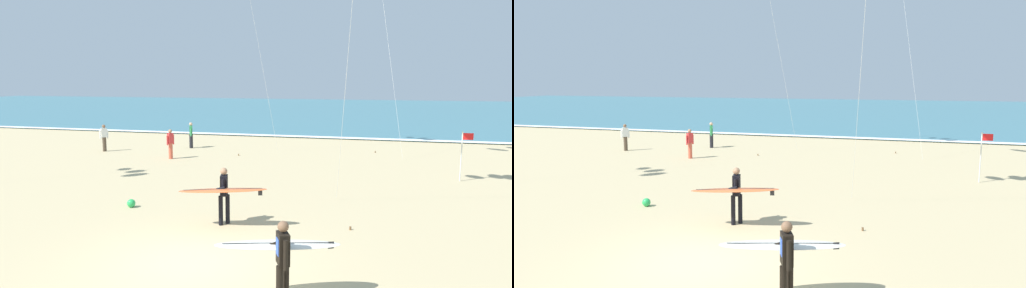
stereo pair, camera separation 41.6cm
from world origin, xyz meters
The scene contains 10 objects.
ground_plane centered at (0.00, 0.00, 0.00)m, with size 160.00×160.00×0.00m, color tan.
ocean_water centered at (0.00, 53.08, 0.04)m, with size 160.00×60.00×0.08m, color teal.
shoreline_foam centered at (0.00, 23.38, 0.09)m, with size 160.00×0.92×0.01m, color white.
surfer_lead centered at (2.46, -1.45, 1.05)m, with size 2.49×1.53×1.71m.
surfer_trailing centered at (-0.11, 2.70, 1.05)m, with size 2.60×1.14×1.71m.
bystander_white_top centered at (-11.45, 14.04, 0.81)m, with size 0.39×0.37×1.59m.
bystander_red_top centered at (-6.56, 12.72, 0.81)m, with size 0.29×0.46×1.59m.
bystander_green_top centered at (-7.01, 16.56, 0.81)m, with size 0.29×0.47×1.59m.
lifeguard_flag centered at (7.60, 10.88, 1.27)m, with size 0.45×0.05×2.10m.
beach_ball centered at (-3.75, 3.77, 0.14)m, with size 0.28×0.28×0.28m, color green.
Camera 2 is at (4.55, -9.45, 4.29)m, focal length 32.23 mm.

